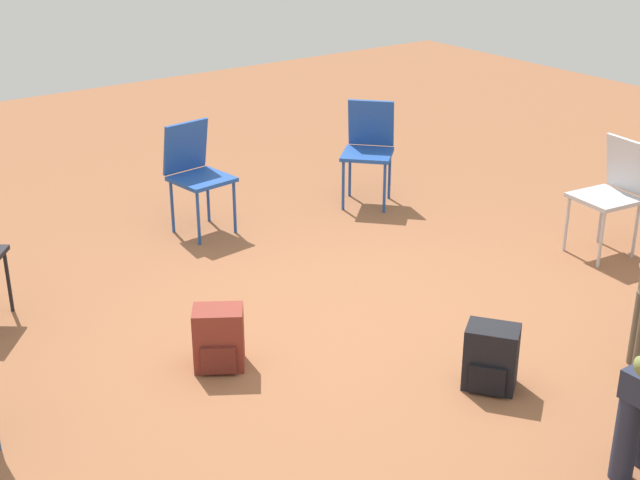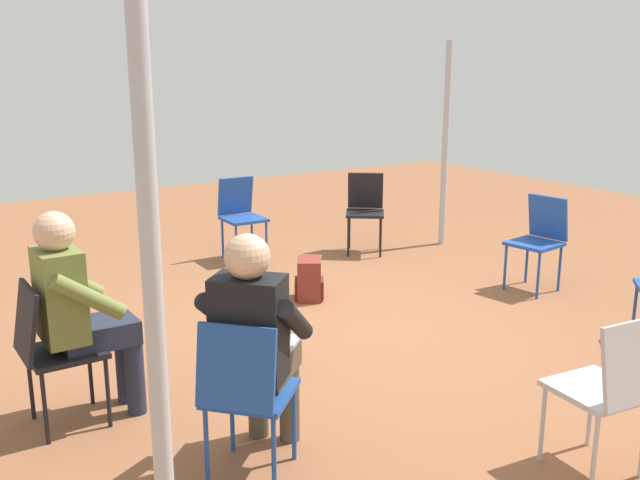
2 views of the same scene
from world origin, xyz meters
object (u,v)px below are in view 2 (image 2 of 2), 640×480
(chair_north, at_px, (610,384))
(chair_west, at_px, (539,236))
(chair_east, at_px, (51,345))
(backpack_by_empty_chair, at_px, (265,348))
(chair_southwest, at_px, (365,207))
(person_with_laptop, at_px, (256,337))
(backpack_near_laptop_user, at_px, (309,282))
(person_in_olive, at_px, (78,305))
(chair_northeast, at_px, (245,388))
(chair_south, at_px, (241,212))

(chair_north, bearing_deg, chair_west, 52.68)
(chair_east, height_order, backpack_by_empty_chair, chair_east)
(chair_southwest, distance_m, person_with_laptop, 4.31)
(backpack_near_laptop_user, relative_size, backpack_by_empty_chair, 1.00)
(chair_north, bearing_deg, chair_east, 143.43)
(chair_southwest, relative_size, person_in_olive, 0.69)
(person_in_olive, distance_m, backpack_by_empty_chair, 1.30)
(chair_southwest, height_order, person_with_laptop, person_with_laptop)
(chair_east, xyz_separation_m, chair_northeast, (-0.64, 1.07, 0.00))
(chair_south, relative_size, chair_east, 1.00)
(chair_west, bearing_deg, person_with_laptop, 101.03)
(backpack_by_empty_chair, bearing_deg, chair_south, -114.29)
(backpack_near_laptop_user, bearing_deg, person_in_olive, 26.17)
(chair_east, xyz_separation_m, backpack_by_empty_chair, (-1.35, -0.01, -0.34))
(chair_west, relative_size, person_in_olive, 0.69)
(chair_northeast, bearing_deg, backpack_by_empty_chair, 104.61)
(chair_west, xyz_separation_m, backpack_near_laptop_user, (1.88, -0.90, -0.34))
(chair_east, relative_size, chair_northeast, 1.00)
(chair_west, distance_m, chair_east, 4.28)
(chair_east, xyz_separation_m, backpack_near_laptop_user, (-2.40, -1.10, -0.34))
(backpack_by_empty_chair, bearing_deg, chair_west, -176.29)
(chair_south, distance_m, chair_northeast, 4.13)
(chair_south, bearing_deg, chair_southwest, 161.21)
(chair_east, relative_size, person_with_laptop, 0.69)
(chair_south, relative_size, chair_north, 1.00)
(chair_southwest, bearing_deg, person_in_olive, 68.20)
(person_with_laptop, bearing_deg, backpack_by_empty_chair, 106.79)
(chair_west, bearing_deg, chair_east, 85.41)
(chair_north, relative_size, backpack_near_laptop_user, 2.36)
(chair_south, distance_m, backpack_near_laptop_user, 1.55)
(person_with_laptop, height_order, backpack_by_empty_chair, person_with_laptop)
(chair_northeast, bearing_deg, person_with_laptop, 90.00)
(chair_southwest, relative_size, chair_south, 1.00)
(person_in_olive, height_order, backpack_near_laptop_user, person_in_olive)
(chair_southwest, xyz_separation_m, chair_east, (3.78, 2.13, 0.00))
(chair_north, bearing_deg, chair_southwest, 75.11)
(chair_southwest, bearing_deg, backpack_near_laptop_user, 74.47)
(person_with_laptop, relative_size, person_in_olive, 1.00)
(chair_northeast, height_order, person_with_laptop, person_with_laptop)
(chair_west, xyz_separation_m, person_in_olive, (4.11, 0.20, 0.20))
(chair_west, height_order, person_with_laptop, person_with_laptop)
(chair_west, height_order, person_in_olive, person_in_olive)
(chair_northeast, bearing_deg, chair_southwest, 93.25)
(chair_northeast, relative_size, person_with_laptop, 0.69)
(chair_south, relative_size, backpack_by_empty_chair, 2.36)
(chair_west, distance_m, backpack_near_laptop_user, 2.11)
(person_with_laptop, bearing_deg, chair_west, 65.90)
(chair_north, height_order, person_with_laptop, person_with_laptop)
(chair_south, bearing_deg, chair_north, 87.28)
(person_in_olive, bearing_deg, chair_west, 92.70)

